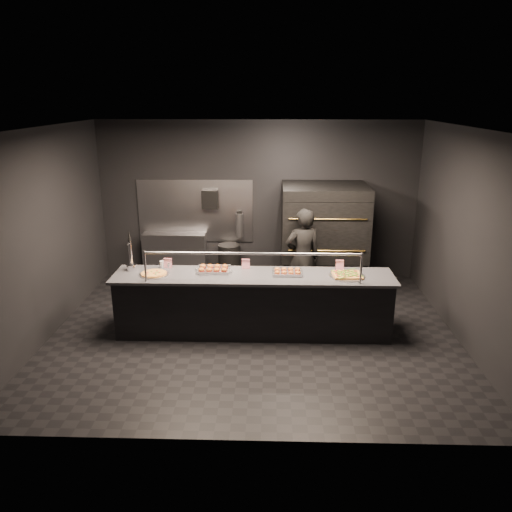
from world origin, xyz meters
The scene contains 15 objects.
room centered at (-0.02, 0.05, 1.50)m, with size 6.04×6.00×3.00m.
service_counter centered at (0.00, 0.00, 0.46)m, with size 4.10×0.78×1.37m.
pizza_oven centered at (1.20, 1.90, 0.97)m, with size 1.50×1.23×1.91m.
prep_shelf centered at (-1.60, 2.32, 0.45)m, with size 1.20×0.35×0.90m, color #99999E.
towel_dispenser centered at (-0.90, 2.39, 1.55)m, with size 0.30×0.20×0.35m, color black.
fire_extinguisher centered at (-0.35, 2.40, 1.06)m, with size 0.14×0.14×0.51m.
beer_tap centered at (-1.83, 0.16, 1.09)m, with size 0.16×0.22×0.61m.
round_pizza centered at (-1.45, -0.04, 0.94)m, with size 0.43×0.43×0.03m.
slider_tray_a centered at (-0.60, 0.15, 0.95)m, with size 0.58×0.50×0.08m.
slider_tray_b centered at (0.50, 0.07, 0.95)m, with size 0.44×0.32×0.07m.
square_pizza centered at (1.36, -0.02, 0.94)m, with size 0.52×0.52×0.05m.
condiment_jar centered at (-1.37, 0.28, 0.97)m, with size 0.16×0.06×0.10m.
tent_cards centered at (-0.05, 0.28, 1.00)m, with size 2.72×0.04×0.15m.
trash_bin centered at (-0.54, 2.22, 0.36)m, with size 0.43×0.43×0.71m, color black.
worker centered at (0.79, 1.13, 0.83)m, with size 0.61×0.40×1.66m, color black.
Camera 1 is at (0.25, -6.83, 3.41)m, focal length 35.00 mm.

